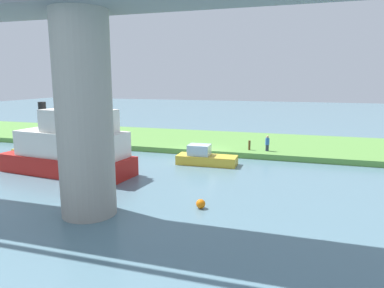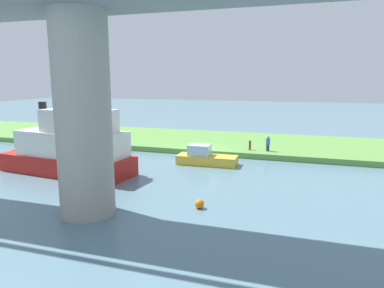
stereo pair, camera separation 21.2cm
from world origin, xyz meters
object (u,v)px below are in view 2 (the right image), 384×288
Objects in this scene: person_on_bank at (268,143)px; mooring_post at (250,145)px; bridge_pylon at (83,117)px; marker_buoy at (199,204)px; riverboat_paddlewheel at (40,150)px; houseboat_blue at (205,157)px; motorboat_white at (70,148)px.

mooring_post is (1.57, 0.05, -0.27)m from person_on_bank.
person_on_bank is (-7.30, -16.47, -3.79)m from bridge_pylon.
marker_buoy is at bearing -155.10° from bridge_pylon.
houseboat_blue is (-14.88, -1.53, 0.02)m from riverboat_paddlewheel.
bridge_pylon is 18.41m from person_on_bank.
bridge_pylon is at bearing 24.90° from marker_buoy.
marker_buoy is (-10.96, 3.89, -1.66)m from motorboat_white.
riverboat_paddlewheel is at bearing 17.38° from person_on_bank.
mooring_post is at bearing -109.23° from bridge_pylon.
bridge_pylon reaches higher than mooring_post.
houseboat_blue is (4.47, 4.53, -0.63)m from person_on_bank.
person_on_bank is at bearing -162.62° from riverboat_paddlewheel.
marker_buoy is at bearing 160.47° from motorboat_white.
person_on_bank is 6.40m from houseboat_blue.
riverboat_paddlewheel is at bearing 5.86° from houseboat_blue.
motorboat_white is 11.74m from marker_buoy.
houseboat_blue is at bearing -103.33° from bridge_pylon.
marker_buoy is (2.08, 14.04, -0.95)m from person_on_bank.
riverboat_paddlewheel reaches higher than mooring_post.
person_on_bank reaches higher than marker_buoy.
person_on_bank is 0.29× the size of riverboat_paddlewheel.
bridge_pylon is 13.04m from houseboat_blue.
person_on_bank is at bearing -178.28° from mooring_post.
motorboat_white reaches higher than riverboat_paddlewheel.
motorboat_white is (13.03, 10.16, 0.71)m from person_on_bank.
person_on_bank is at bearing -134.64° from houseboat_blue.
mooring_post is 14.02m from marker_buoy.
mooring_post is at bearing -138.59° from motorboat_white.
motorboat_white reaches higher than person_on_bank.
person_on_bank reaches higher than riverboat_paddlewheel.
houseboat_blue is (-8.56, -5.63, -1.34)m from motorboat_white.
motorboat_white is 10.33m from houseboat_blue.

